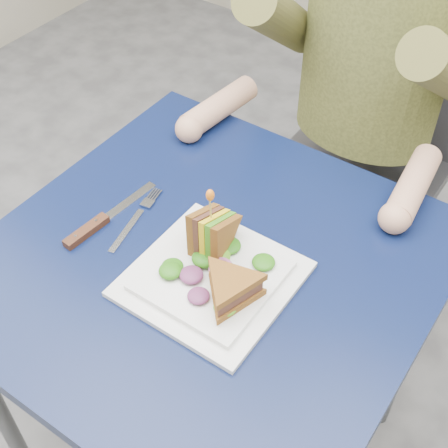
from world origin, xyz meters
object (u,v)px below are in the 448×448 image
Objects in this scene: chair at (373,134)px; fork at (134,221)px; sandwich_flat at (231,288)px; knife at (95,225)px; diner at (380,18)px; sandwich_upright at (211,235)px; plate at (212,278)px; table at (209,288)px.

chair is 5.21× the size of fork.
fork is (-0.17, -0.74, 0.19)m from chair.
sandwich_flat reaches higher than knife.
diner is 5.34× the size of sandwich_upright.
plate is 1.17× the size of knife.
sandwich_upright is (-0.09, 0.07, 0.01)m from sandwich_flat.
diner is at bearing 90.00° from table.
sandwich_upright is at bearing 88.43° from table.
fork is (-0.17, -0.63, -0.18)m from diner.
plate is (0.03, -0.66, -0.18)m from diner.
plate is 0.25m from knife.
table is 0.75m from chair.
knife is (-0.22, -0.06, 0.09)m from table.
plate is 1.46× the size of fork.
knife is (-0.30, 0.01, -0.04)m from sandwich_flat.
sandwich_flat is 0.75× the size of knife.
sandwich_flat is 0.27m from fork.
table is 3.38× the size of knife.
knife is at bearing -163.36° from sandwich_upright.
chair reaches higher than knife.
knife reaches higher than table.
diner reaches higher than fork.
fork is at bearing -179.12° from table.
table is at bearing -91.57° from sandwich_upright.
diner is 0.74m from knife.
sandwich_flat is 0.11m from sandwich_upright.
table is at bearing 133.38° from plate.
table is 1.01× the size of diner.
diner is 4.47× the size of sandwich_flat.
fork is at bearing -102.62° from chair.
diner reaches higher than plate.
fork is (-0.17, -0.01, -0.05)m from sandwich_upright.
sandwich_flat is at bearing -38.39° from sandwich_upright.
chair is 0.39m from diner.
sandwich_upright is (0.00, 0.01, 0.13)m from table.
sandwich_upright reaches higher than plate.
knife reaches higher than fork.
table is 0.13m from sandwich_upright.
sandwich_upright reaches higher than knife.
sandwich_flat is 1.19× the size of sandwich_upright.
sandwich_upright is at bearing -89.98° from chair.
diner is 0.68m from fork.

